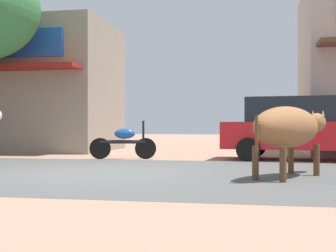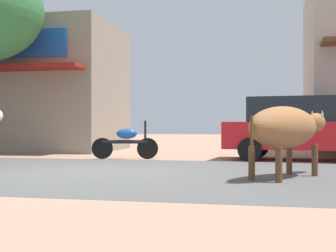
% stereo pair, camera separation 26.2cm
% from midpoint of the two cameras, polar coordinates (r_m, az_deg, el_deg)
% --- Properties ---
extents(ground, '(80.00, 80.00, 0.00)m').
position_cam_midpoint_polar(ground, '(9.16, -8.88, -5.61)').
color(ground, '#A27962').
extents(asphalt_road, '(72.00, 6.50, 0.00)m').
position_cam_midpoint_polar(asphalt_road, '(9.16, -8.88, -5.60)').
color(asphalt_road, '#4F4F4E').
rests_on(asphalt_road, ground).
extents(storefront_left_cafe, '(8.09, 5.12, 4.54)m').
position_cam_midpoint_polar(storefront_left_cafe, '(18.45, -19.80, 4.31)').
color(storefront_left_cafe, gray).
rests_on(storefront_left_cafe, ground).
extents(parked_hatchback_car, '(4.32, 2.19, 1.64)m').
position_cam_midpoint_polar(parked_hatchback_car, '(12.63, 15.34, -0.23)').
color(parked_hatchback_car, red).
rests_on(parked_hatchback_car, ground).
extents(parked_motorcycle, '(1.78, 0.41, 1.04)m').
position_cam_midpoint_polar(parked_motorcycle, '(12.62, -6.01, -1.96)').
color(parked_motorcycle, black).
rests_on(parked_motorcycle, ground).
extents(cow_far_dark, '(1.70, 2.43, 1.23)m').
position_cam_midpoint_polar(cow_far_dark, '(8.32, 13.72, -0.21)').
color(cow_far_dark, '#946038').
rests_on(cow_far_dark, ground).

